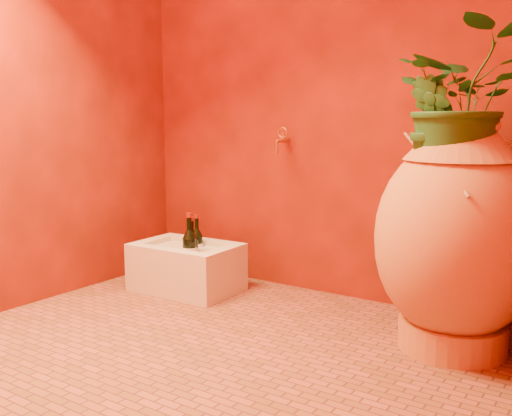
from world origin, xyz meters
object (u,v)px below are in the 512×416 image
Objects in this scene: amphora at (457,238)px; wall_tap at (281,139)px; stone_basin at (187,268)px; wine_bottle_a at (192,250)px; wine_bottle_c at (189,250)px; wine_bottle_b at (197,246)px.

amphora is 6.63× the size of wall_tap.
wall_tap reaches higher than stone_basin.
wine_bottle_a is 0.82m from wall_tap.
stone_basin is at bearing 179.53° from amphora.
wine_bottle_c is 0.83m from wall_tap.
wine_bottle_b is (-0.07, 0.12, -0.00)m from wine_bottle_a.
wine_bottle_c is at bearing -128.57° from wall_tap.
wine_bottle_a is 1.99× the size of wall_tap.
wine_bottle_a is at bearing -28.42° from stone_basin.
wine_bottle_a is at bearing -61.31° from wine_bottle_b.
wine_bottle_a is 0.14m from wine_bottle_b.
stone_basin is 2.10× the size of wine_bottle_b.
amphora is 3.44× the size of wine_bottle_b.
stone_basin is at bearing -141.59° from wall_tap.
wine_bottle_a is 1.03× the size of wine_bottle_b.
amphora is at bearing 2.74° from wine_bottle_c.
wine_bottle_b is at bearing 78.46° from stone_basin.
wine_bottle_c is (0.10, -0.08, 0.14)m from stone_basin.
wine_bottle_c is 2.18× the size of wall_tap.
stone_basin is 0.19m from wine_bottle_c.
wall_tap is (0.34, 0.43, 0.62)m from wine_bottle_c.
amphora reaches higher than wine_bottle_a.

